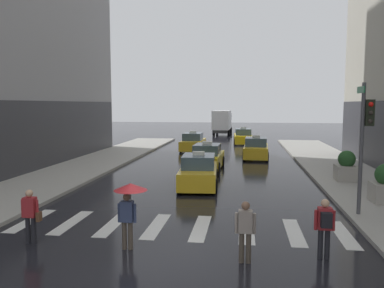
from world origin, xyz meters
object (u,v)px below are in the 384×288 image
Objects in this scene: box_truck at (222,121)px; pedestrian_with_umbrella at (129,198)px; taxi_lead at (199,172)px; taxi_third at (256,149)px; pedestrian_with_handbag at (31,213)px; taxi_second at (207,158)px; planter_mid_block at (346,167)px; pedestrian_with_backpack at (325,224)px; taxi_fifth at (243,137)px; traffic_light_pole at (365,130)px; taxi_fourth at (193,143)px; pedestrian_plain_coat at (245,228)px.

box_truck reaches higher than pedestrian_with_umbrella.
taxi_lead is 8.91m from pedestrian_with_umbrella.
taxi_third is 2.37× the size of pedestrian_with_umbrella.
pedestrian_with_handbag is at bearing 179.12° from pedestrian_with_umbrella.
planter_mid_block is (7.75, -3.53, 0.15)m from taxi_second.
planter_mid_block reaches higher than pedestrian_with_backpack.
pedestrian_with_umbrella is (-3.09, -30.50, 0.79)m from taxi_fifth.
planter_mid_block is at bearing 73.09° from pedestrian_with_backpack.
taxi_fifth is at bearing 82.23° from taxi_second.
pedestrian_with_backpack is (-2.14, -4.11, -2.29)m from traffic_light_pole.
taxi_third is at bearing 93.70° from pedestrian_with_backpack.
taxi_third is (3.19, 10.81, 0.00)m from taxi_lead.
taxi_second reaches higher than pedestrian_with_handbag.
taxi_fourth is at bearing 93.30° from pedestrian_with_umbrella.
planter_mid_block is (5.52, -19.88, 0.15)m from taxi_fifth.
taxi_lead is 0.61× the size of box_truck.
pedestrian_with_umbrella is (-7.54, -4.14, -1.74)m from traffic_light_pole.
pedestrian_with_umbrella is 1.18× the size of pedestrian_plain_coat.
taxi_lead is (-6.60, 4.69, -2.53)m from traffic_light_pole.
taxi_third is 1.00× the size of taxi_fifth.
planter_mid_block is at bearing -24.46° from taxi_second.
taxi_third is at bearing 116.43° from planter_mid_block.
pedestrian_with_backpack is (5.21, -42.29, -0.88)m from box_truck.
pedestrian_with_backpack is 11.07m from planter_mid_block.
taxi_second is 2.79× the size of pedestrian_with_handbag.
taxi_third is 1.00× the size of taxi_fourth.
pedestrian_with_backpack is at bearing 13.88° from pedestrian_plain_coat.
traffic_light_pole reaches higher than taxi_fifth.
pedestrian_with_handbag is (-7.21, -19.59, 0.21)m from taxi_third.
traffic_light_pole is 26.85m from taxi_fifth.
taxi_lead is 1.00× the size of taxi_fifth.
pedestrian_with_umbrella is 5.43m from pedestrian_with_backpack.
pedestrian_with_backpack is 1.03× the size of planter_mid_block.
pedestrian_with_handbag and pedestrian_plain_coat have the same top height.
taxi_fifth is 0.61× the size of box_truck.
taxi_fourth reaches higher than pedestrian_with_handbag.
pedestrian_with_handbag is 15.76m from planter_mid_block.
pedestrian_with_backpack is at bearing -117.50° from traffic_light_pole.
pedestrian_plain_coat is at bearing -89.65° from taxi_fifth.
taxi_fourth is (-2.24, 9.65, 0.00)m from taxi_second.
taxi_fourth reaches higher than planter_mid_block.
taxi_fifth is 30.66m from pedestrian_with_umbrella.
taxi_lead is 11.28m from taxi_third.
traffic_light_pole is 12.29m from taxi_second.
taxi_fifth is at bearing 84.32° from taxi_lead.
box_truck is at bearing 89.75° from pedestrian_with_umbrella.
pedestrian_with_backpack is at bearing -86.30° from taxi_third.
pedestrian_plain_coat is at bearing -75.86° from taxi_lead.
taxi_fifth is at bearing 90.35° from pedestrian_plain_coat.
pedestrian_with_handbag is (-3.26, -42.27, -0.92)m from box_truck.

